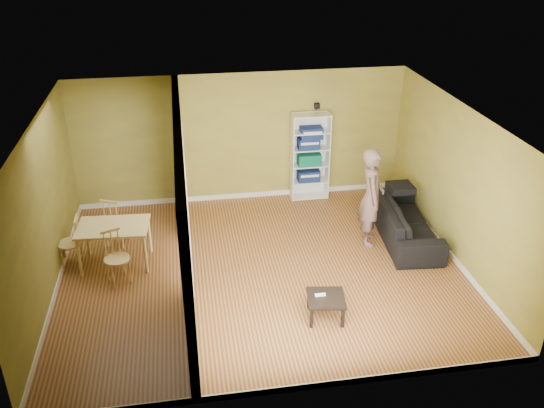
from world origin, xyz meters
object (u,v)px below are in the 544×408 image
Objects in this scene: sofa at (406,216)px; coffee_table at (326,300)px; person at (372,189)px; chair_left at (70,242)px; dining_table at (113,230)px; chair_near at (117,258)px; bookshelf at (309,156)px; chair_far at (116,220)px.

sofa is 4.14× the size of coffee_table.
person reaches higher than chair_left.
person is at bearing 0.17° from dining_table.
dining_table is at bearing 73.48° from chair_near.
sofa is at bearing -17.02° from chair_near.
chair_near reaches higher than dining_table.
sofa is 5.07m from dining_table.
bookshelf is (-0.65, 1.99, -0.15)m from person.
bookshelf reaches higher than coffee_table.
sofa is 0.93m from person.
dining_table is 1.30× the size of chair_near.
coffee_table is at bearing -32.71° from dining_table.
chair_far reaches higher than chair_near.
bookshelf is at bearing 80.92° from coffee_table.
chair_left is (-0.73, 0.06, -0.20)m from dining_table.
dining_table is (-4.37, -0.01, -0.40)m from person.
sofa is 5.03m from chair_near.
dining_table is (-5.06, -0.06, 0.22)m from sofa.
chair_near is (-4.99, -0.61, 0.02)m from sofa.
coffee_table is 0.57× the size of chair_far.
coffee_table is (-0.64, -3.99, -0.59)m from bookshelf.
chair_near is (0.80, -0.62, -0.00)m from chair_left.
sofa is 5.12m from chair_far.
chair_left is 0.93m from chair_far.
coffee_table is 4.33m from chair_left.
bookshelf is at bearing -138.14° from chair_far.
coffee_table is 3.34m from chair_near.
chair_far is at bearing 70.29° from chair_near.
bookshelf is 4.48m from chair_near.
person is 1.16× the size of bookshelf.
chair_left is at bearing 118.26° from chair_near.
person is at bearing -166.27° from chair_far.
sofa is 2.50× the size of chair_left.
chair_far is at bearing 129.34° from chair_left.
person is 2.36× the size of chair_left.
chair_left reaches higher than dining_table.
chair_far reaches higher than dining_table.
person is 2.48m from coffee_table.
dining_table is at bearing 147.29° from coffee_table.
chair_left is 0.95× the size of chair_far.
person is at bearing -16.51° from chair_near.
person is 3.91× the size of coffee_table.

